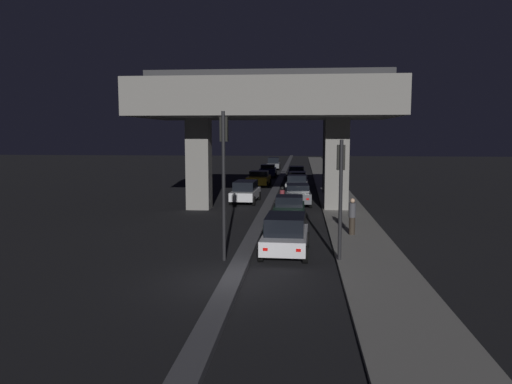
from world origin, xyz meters
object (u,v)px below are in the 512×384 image
Objects in this scene: traffic_light_left_of_median at (224,160)px; car_white_lead at (285,234)px; car_silver_sixth at (296,172)px; pedestrian_on_sidewalk at (352,216)px; car_dark_blue_third_oncoming at (268,171)px; car_grey_third at (297,194)px; car_grey_fourth_oncoming at (274,163)px; traffic_light_right_of_median at (341,179)px; car_white_lead_oncoming at (246,191)px; car_taxi_yellow_second_oncoming at (259,179)px; street_lamp at (320,139)px; motorcycle_blue_filtering_mid at (277,211)px; motorcycle_black_filtering_far at (282,199)px; car_silver_fifth at (298,179)px; motorcycle_red_filtering_near at (267,239)px; car_dark_green_second at (289,210)px; car_silver_fourth at (297,185)px.

traffic_light_left_of_median is 1.39× the size of car_white_lead.
car_silver_sixth is 2.58× the size of pedestrian_on_sidewalk.
car_grey_third is at bearing 7.46° from car_dark_blue_third_oncoming.
traffic_light_right_of_median is at bearing 5.40° from car_grey_fourth_oncoming.
car_taxi_yellow_second_oncoming is at bearing -177.53° from car_white_lead_oncoming.
car_taxi_yellow_second_oncoming is at bearing 136.14° from street_lamp.
motorcycle_black_filtering_far is (0.08, 5.30, 0.01)m from motorcycle_blue_filtering_mid.
motorcycle_blue_filtering_mid reaches higher than car_silver_fifth.
car_taxi_yellow_second_oncoming is (-3.69, -0.18, -0.01)m from car_silver_fifth.
motorcycle_blue_filtering_mid is at bearing 10.37° from car_taxi_yellow_second_oncoming.
street_lamp is 1.60× the size of car_grey_fourth_oncoming.
car_grey_fourth_oncoming is 50.25m from motorcycle_red_filtering_near.
traffic_light_left_of_median is at bearing 168.02° from car_grey_third.
motorcycle_red_filtering_near is at bearing 177.24° from motorcycle_blue_filtering_mid.
motorcycle_black_filtering_far is at bearing 101.13° from traffic_light_right_of_median.
car_silver_sixth is at bearing -0.13° from car_dark_green_second.
street_lamp is 4.19× the size of motorcycle_red_filtering_near.
car_white_lead is 2.23× the size of motorcycle_black_filtering_far.
pedestrian_on_sidewalk is at bearing -168.16° from car_grey_third.
street_lamp is at bearing 10.14° from car_grey_fourth_oncoming.
car_white_lead_oncoming is at bearing 93.57° from traffic_light_left_of_median.
motorcycle_black_filtering_far reaches higher than car_dark_blue_third_oncoming.
traffic_light_right_of_median is (4.47, 0.01, -0.70)m from traffic_light_left_of_median.
traffic_light_left_of_median reaches higher than traffic_light_right_of_median.
car_dark_blue_third_oncoming is 34.42m from pedestrian_on_sidewalk.
motorcycle_black_filtering_far is (2.76, -13.98, -0.12)m from car_taxi_yellow_second_oncoming.
car_white_lead is 27.04m from car_silver_fifth.
pedestrian_on_sidewalk is (3.72, -9.09, 0.39)m from motorcycle_black_filtering_far.
pedestrian_on_sidewalk is (3.86, 3.71, 0.39)m from motorcycle_red_filtering_near.
car_dark_green_second is (-2.18, -14.41, -3.78)m from street_lamp.
traffic_light_right_of_median is 36.36m from car_silver_sixth.
motorcycle_black_filtering_far is (-2.75, 13.99, -2.60)m from traffic_light_right_of_median.
traffic_light_left_of_median is at bearing 167.01° from motorcycle_blue_filtering_mid.
car_taxi_yellow_second_oncoming is (-3.68, 6.29, -0.07)m from car_silver_fourth.
car_silver_fifth is at bearing 95.31° from car_taxi_yellow_second_oncoming.
car_white_lead is 0.81m from motorcycle_red_filtering_near.
car_silver_sixth is (-0.22, 14.54, -0.06)m from car_silver_fourth.
street_lamp is (0.04, 22.63, 1.32)m from traffic_light_right_of_median.
car_white_lead_oncoming is 22.09m from car_dark_blue_third_oncoming.
car_grey_third is at bearing -28.63° from motorcycle_black_filtering_far.
car_dark_green_second is 0.90× the size of car_white_lead_oncoming.
car_grey_fourth_oncoming reaches higher than car_white_lead_oncoming.
car_dark_blue_third_oncoming is at bearing 108.60° from street_lamp.
car_grey_third is at bearing 96.33° from traffic_light_right_of_median.
pedestrian_on_sidewalk is (2.71, -10.87, 0.23)m from car_grey_third.
traffic_light_right_of_median is 1.01× the size of car_grey_third.
car_white_lead_oncoming is 34.73m from car_grey_fourth_oncoming.
motorcycle_red_filtering_near is 1.04× the size of pedestrian_on_sidewalk.
traffic_light_left_of_median is 22.07m from car_silver_fourth.
traffic_light_right_of_median is 2.69× the size of pedestrian_on_sidewalk.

